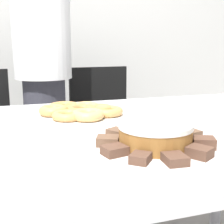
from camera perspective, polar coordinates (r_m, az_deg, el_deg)
wall_back at (r=2.58m, az=-12.40°, el=17.67°), size 8.00×0.05×2.60m
table at (r=1.04m, az=-1.55°, el=-7.20°), size 1.76×1.02×0.77m
person_standing at (r=1.84m, az=-12.46°, el=7.64°), size 0.32×0.32×1.70m
office_chair_right at (r=2.02m, az=-1.01°, el=-5.42°), size 0.47×0.47×0.90m
plate_cake at (r=0.82m, az=7.84°, el=-6.57°), size 0.33×0.33×0.01m
plate_donuts at (r=1.19m, az=-5.37°, el=-0.66°), size 0.35×0.35×0.01m
frosted_cake at (r=0.81m, az=7.92°, el=-4.14°), size 0.19×0.19×0.06m
lamington_0 at (r=0.92m, az=5.17°, el=-3.24°), size 0.05×0.06×0.02m
lamington_1 at (r=0.88m, az=1.19°, el=-3.91°), size 0.07×0.07×0.02m
lamington_2 at (r=0.82m, az=-0.78°, el=-5.29°), size 0.07×0.07×0.02m
lamington_3 at (r=0.75m, az=0.47°, el=-7.03°), size 0.06×0.06×0.02m
lamington_4 at (r=0.70m, az=5.23°, el=-8.38°), size 0.06×0.06×0.02m
lamington_5 at (r=0.71m, az=11.44°, el=-8.44°), size 0.05×0.06×0.02m
lamington_6 at (r=0.76m, az=15.72°, el=-7.08°), size 0.07×0.07×0.02m
lamington_7 at (r=0.83m, az=16.40°, el=-5.38°), size 0.07×0.07×0.03m
lamington_8 at (r=0.89m, az=14.03°, el=-4.07°), size 0.06×0.06×0.03m
lamington_9 at (r=0.93m, az=9.86°, el=-3.41°), size 0.06×0.06×0.02m
donut_0 at (r=1.18m, az=-5.39°, el=0.33°), size 0.12×0.12×0.03m
donut_1 at (r=1.17m, az=-1.02°, el=0.15°), size 0.12×0.12×0.03m
donut_2 at (r=1.21m, az=-2.45°, el=0.59°), size 0.11×0.11×0.03m
donut_3 at (r=1.26m, az=-4.76°, el=1.02°), size 0.10×0.10×0.03m
donut_4 at (r=1.26m, az=-8.75°, el=0.95°), size 0.12×0.12×0.03m
donut_5 at (r=1.19m, az=-10.68°, el=0.28°), size 0.11×0.11×0.04m
donut_6 at (r=1.11m, az=-8.12°, el=-0.65°), size 0.11×0.11×0.03m
donut_7 at (r=1.10m, az=-4.46°, el=-0.53°), size 0.11×0.11×0.03m
napkin at (r=1.31m, az=19.26°, el=-0.16°), size 0.18×0.16×0.01m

